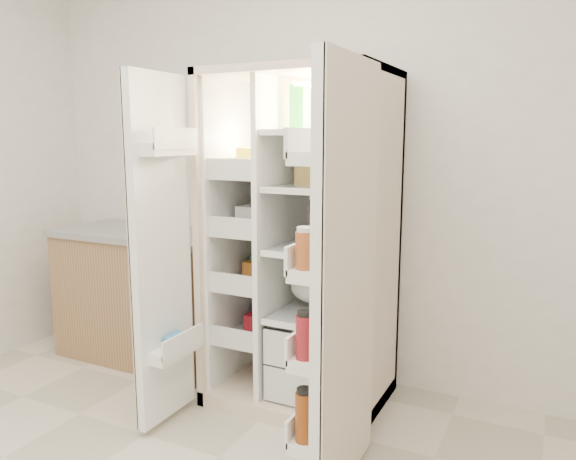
% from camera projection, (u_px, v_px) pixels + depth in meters
% --- Properties ---
extents(wall_back, '(4.00, 0.02, 2.70)m').
position_uv_depth(wall_back, '(318.00, 155.00, 3.26)').
color(wall_back, white).
rests_on(wall_back, floor).
extents(refrigerator, '(0.92, 0.70, 1.80)m').
position_uv_depth(refrigerator, '(308.00, 268.00, 3.02)').
color(refrigerator, beige).
rests_on(refrigerator, floor).
extents(freezer_door, '(0.15, 0.40, 1.72)m').
position_uv_depth(freezer_door, '(162.00, 253.00, 2.69)').
color(freezer_door, white).
rests_on(freezer_door, floor).
extents(fridge_door, '(0.17, 0.58, 1.72)m').
position_uv_depth(fridge_door, '(341.00, 287.00, 2.18)').
color(fridge_door, white).
rests_on(fridge_door, floor).
extents(kitchen_counter, '(1.18, 0.63, 0.86)m').
position_uv_depth(kitchen_counter, '(148.00, 293.00, 3.63)').
color(kitchen_counter, '#9B724D').
rests_on(kitchen_counter, floor).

